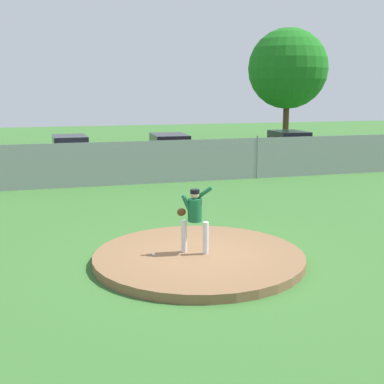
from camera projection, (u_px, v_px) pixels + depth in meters
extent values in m
plane|color=#386B2D|center=(148.00, 205.00, 17.26)|extent=(80.00, 80.00, 0.00)
cube|color=#2B2B2D|center=(116.00, 169.00, 25.27)|extent=(44.00, 7.00, 0.01)
cylinder|color=brown|center=(199.00, 257.00, 11.58)|extent=(4.83, 4.83, 0.20)
cylinder|color=silver|center=(184.00, 236.00, 11.59)|extent=(0.13, 0.13, 0.75)
cylinder|color=silver|center=(206.00, 238.00, 11.45)|extent=(0.13, 0.13, 0.75)
cylinder|color=#145933|center=(195.00, 210.00, 11.39)|extent=(0.32, 0.32, 0.52)
cylinder|color=#145933|center=(203.00, 194.00, 11.37)|extent=(0.45, 0.32, 0.39)
cylinder|color=#145933|center=(187.00, 205.00, 11.32)|extent=(0.28, 0.22, 0.46)
ellipsoid|color=#4C2D14|center=(181.00, 212.00, 11.36)|extent=(0.20, 0.12, 0.18)
sphere|color=tan|center=(195.00, 194.00, 11.32)|extent=(0.20, 0.20, 0.20)
cylinder|color=black|center=(195.00, 191.00, 11.30)|extent=(0.21, 0.21, 0.09)
sphere|color=white|center=(153.00, 254.00, 11.38)|extent=(0.07, 0.07, 0.07)
cube|color=gray|center=(129.00, 163.00, 20.85)|extent=(28.46, 0.03, 1.81)
cylinder|color=slate|center=(257.00, 157.00, 22.37)|extent=(0.07, 0.07, 1.91)
cube|color=maroon|center=(170.00, 152.00, 26.30)|extent=(2.04, 4.71, 0.73)
cube|color=black|center=(169.00, 140.00, 26.17)|extent=(1.81, 2.62, 0.58)
cylinder|color=black|center=(165.00, 156.00, 27.74)|extent=(1.95, 0.71, 0.64)
cylinder|color=black|center=(175.00, 163.00, 25.00)|extent=(1.95, 0.71, 0.64)
cube|color=#161E4C|center=(289.00, 149.00, 27.73)|extent=(1.96, 4.12, 0.74)
cube|color=black|center=(289.00, 137.00, 27.60)|extent=(1.75, 2.29, 0.61)
cylinder|color=black|center=(279.00, 153.00, 29.00)|extent=(1.89, 0.71, 0.64)
cylinder|color=black|center=(298.00, 159.00, 26.61)|extent=(1.89, 0.71, 0.64)
cube|color=#B7BABF|center=(71.00, 156.00, 24.55)|extent=(1.82, 4.24, 0.77)
cube|color=black|center=(70.00, 142.00, 24.41)|extent=(1.63, 2.35, 0.62)
cylinder|color=black|center=(69.00, 161.00, 25.84)|extent=(1.78, 0.69, 0.64)
cylinder|color=black|center=(73.00, 168.00, 23.41)|extent=(1.78, 0.69, 0.64)
cone|color=orange|center=(244.00, 167.00, 23.87)|extent=(0.32, 0.32, 0.55)
cube|color=black|center=(244.00, 173.00, 23.92)|extent=(0.40, 0.40, 0.03)
cylinder|color=#4C331E|center=(286.00, 120.00, 37.61)|extent=(0.44, 0.44, 3.37)
sphere|color=#1B6D1A|center=(288.00, 69.00, 36.87)|extent=(5.81, 5.81, 5.81)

